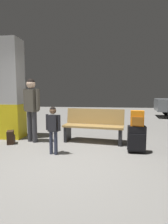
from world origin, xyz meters
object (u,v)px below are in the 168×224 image
at_px(child, 53,125).
at_px(backpack_dark_floor, 11,137).
at_px(bench, 94,126).
at_px(backpack_bright, 137,119).
at_px(adult, 31,103).
at_px(structural_pillar, 12,90).
at_px(suitcase, 137,139).

distance_m(child, backpack_dark_floor, 1.57).
height_order(bench, backpack_bright, backpack_bright).
height_order(adult, backpack_dark_floor, adult).
bearing_deg(backpack_dark_floor, structural_pillar, 111.73).
height_order(structural_pillar, adult, structural_pillar).
relative_size(structural_pillar, backpack_dark_floor, 8.37).
distance_m(backpack_bright, adult, 2.73).
xyz_separation_m(child, backpack_dark_floor, (-1.35, 0.65, -0.47)).
height_order(child, adult, adult).
distance_m(structural_pillar, backpack_bright, 3.58).
distance_m(backpack_bright, child, 1.83).
xyz_separation_m(adult, backpack_dark_floor, (-0.49, -0.25, -0.88)).
bearing_deg(backpack_bright, backpack_dark_floor, 174.07).
bearing_deg(adult, backpack_dark_floor, -152.61).
relative_size(bench, backpack_dark_floor, 4.87).
distance_m(backpack_bright, backpack_dark_floor, 3.22).
bearing_deg(adult, child, -46.34).
xyz_separation_m(structural_pillar, bench, (2.39, -0.17, -0.97)).
xyz_separation_m(suitcase, backpack_bright, (-0.00, -0.00, 0.45)).
distance_m(bench, backpack_dark_floor, 2.20).
xyz_separation_m(bench, backpack_dark_floor, (-2.13, -0.46, -0.28)).
bearing_deg(structural_pillar, bench, -4.14).
relative_size(structural_pillar, adult, 1.68).
distance_m(bench, suitcase, 1.28).
height_order(structural_pillar, suitcase, structural_pillar).
relative_size(bench, child, 1.59).
relative_size(adult, backpack_dark_floor, 4.99).
height_order(suitcase, backpack_dark_floor, suitcase).
xyz_separation_m(bench, suitcase, (1.01, -0.79, -0.12)).
bearing_deg(suitcase, structural_pillar, 164.25).
relative_size(suitcase, child, 0.58).
xyz_separation_m(suitcase, backpack_dark_floor, (-3.14, 0.33, -0.15)).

